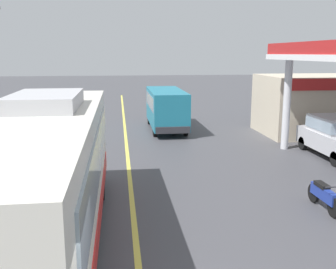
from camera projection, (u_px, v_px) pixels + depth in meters
ground at (125, 128)px, 24.93m from camera, size 120.00×120.00×0.00m
lane_divider_stripe at (127, 146)px, 20.07m from camera, size 0.16×50.00×0.01m
coach_bus_main at (43, 183)px, 9.09m from camera, size 2.60×11.04×3.69m
car_at_pump at (334, 135)px, 17.94m from camera, size 1.70×4.20×1.82m
minibus_opposing_lane at (166, 106)px, 24.23m from camera, size 2.04×6.13×2.44m
motorcycle_parked_forecourt at (323, 195)px, 11.91m from camera, size 0.55×1.80×0.92m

